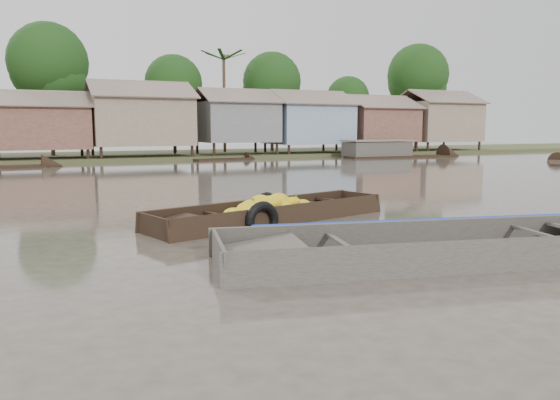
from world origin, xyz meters
name	(u,v)px	position (x,y,z in m)	size (l,w,h in m)	color
ground	(311,246)	(0.00, 0.00, 0.00)	(120.00, 120.00, 0.00)	#463F35
riverbank	(141,116)	(3.03, 31.86, 3.07)	(120.00, 12.47, 10.22)	#384723
banana_boat	(269,213)	(0.37, 2.80, 0.20)	(6.48, 3.12, 0.91)	black
viewer_boat	(448,254)	(1.68, -1.85, 0.07)	(8.21, 3.81, 0.64)	#3A3731
distant_boats	(311,157)	(12.97, 24.11, 0.23)	(48.75, 15.16, 1.38)	black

